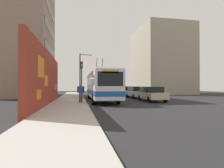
# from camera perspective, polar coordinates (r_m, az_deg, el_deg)

# --- Properties ---
(ground_plane) EXTENTS (80.00, 80.00, 0.00)m
(ground_plane) POSITION_cam_1_polar(r_m,az_deg,el_deg) (19.88, -8.52, -5.40)
(ground_plane) COLOR #232326
(sidewalk_slab) EXTENTS (48.00, 3.20, 0.15)m
(sidewalk_slab) POSITION_cam_1_polar(r_m,az_deg,el_deg) (19.87, -13.16, -5.18)
(sidewalk_slab) COLOR #ADA8A0
(sidewalk_slab) RESTS_ON ground_plane
(graffiti_wall) EXTENTS (13.92, 0.32, 4.50)m
(graffiti_wall) POSITION_cam_1_polar(r_m,az_deg,el_deg) (15.95, -19.98, 1.52)
(graffiti_wall) COLOR maroon
(graffiti_wall) RESTS_ON ground_plane
(building_far_left) EXTENTS (12.18, 8.00, 18.60)m
(building_far_left) POSITION_cam_1_polar(r_m,az_deg,el_deg) (32.64, -26.16, 12.98)
(building_far_left) COLOR gray
(building_far_left) RESTS_ON ground_plane
(building_far_right) EXTENTS (12.64, 9.95, 14.09)m
(building_far_right) POSITION_cam_1_polar(r_m,az_deg,el_deg) (40.97, 15.08, 6.95)
(building_far_right) COLOR #9E937F
(building_far_right) RESTS_ON ground_plane
(city_bus) EXTENTS (11.78, 2.53, 5.00)m
(city_bus) POSITION_cam_1_polar(r_m,az_deg,el_deg) (20.35, -3.49, -0.25)
(city_bus) COLOR silver
(city_bus) RESTS_ON ground_plane
(parked_car_champagne) EXTENTS (4.09, 1.93, 1.58)m
(parked_car_champagne) POSITION_cam_1_polar(r_m,az_deg,el_deg) (19.73, 12.50, -3.01)
(parked_car_champagne) COLOR #C6B793
(parked_car_champagne) RESTS_ON ground_plane
(parked_car_silver) EXTENTS (4.38, 1.76, 1.58)m
(parked_car_silver) POSITION_cam_1_polar(r_m,az_deg,el_deg) (24.63, 7.63, -2.54)
(parked_car_silver) COLOR #B7B7BC
(parked_car_silver) RESTS_ON ground_plane
(parked_car_red) EXTENTS (4.80, 1.81, 1.58)m
(parked_car_red) POSITION_cam_1_polar(r_m,az_deg,el_deg) (29.74, 4.34, -2.21)
(parked_car_red) COLOR #B21E19
(parked_car_red) RESTS_ON ground_plane
(pedestrian_at_curb) EXTENTS (0.23, 0.68, 1.70)m
(pedestrian_at_curb) POSITION_cam_1_polar(r_m,az_deg,el_deg) (17.13, -9.90, -2.31)
(pedestrian_at_curb) COLOR #3F3326
(pedestrian_at_curb) RESTS_ON sidewalk_slab
(traffic_light) EXTENTS (0.49, 0.28, 4.45)m
(traffic_light) POSITION_cam_1_polar(r_m,az_deg,el_deg) (21.71, -9.65, 3.27)
(traffic_light) COLOR #2D382D
(traffic_light) RESTS_ON sidewalk_slab
(street_lamp) EXTENTS (0.44, 1.89, 6.37)m
(street_lamp) POSITION_cam_1_polar(r_m,az_deg,el_deg) (27.39, -9.67, 3.94)
(street_lamp) COLOR #4C4C51
(street_lamp) RESTS_ON sidewalk_slab
(curbside_puddle) EXTENTS (1.77, 1.77, 0.00)m
(curbside_puddle) POSITION_cam_1_polar(r_m,az_deg,el_deg) (16.60, -5.94, -6.35)
(curbside_puddle) COLOR black
(curbside_puddle) RESTS_ON ground_plane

